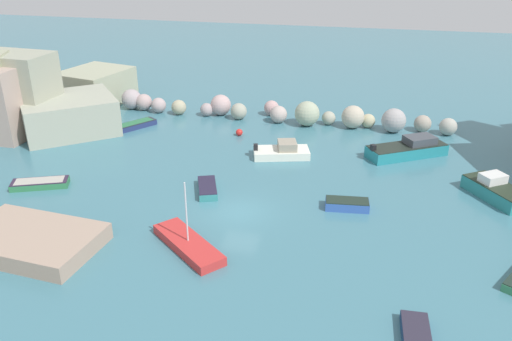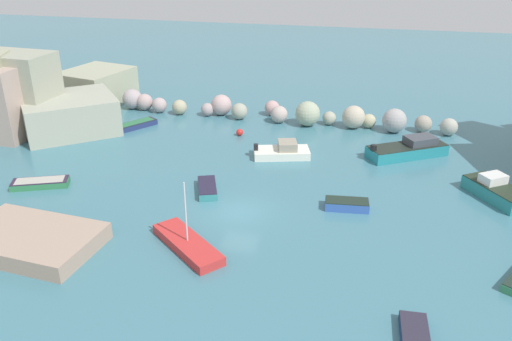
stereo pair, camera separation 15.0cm
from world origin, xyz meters
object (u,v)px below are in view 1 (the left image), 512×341
(moored_boat_9, at_px, (135,125))
(channel_buoy, at_px, (239,132))
(moored_boat_5, at_px, (408,149))
(moored_boat_6, at_px, (347,204))
(moored_boat_3, at_px, (40,183))
(moored_boat_8, at_px, (416,331))
(stone_dock, at_px, (31,240))
(moored_boat_0, at_px, (282,151))
(moored_boat_4, at_px, (496,190))
(moored_boat_2, at_px, (188,244))
(moored_boat_7, at_px, (207,188))

(moored_boat_9, bearing_deg, channel_buoy, -55.49)
(channel_buoy, relative_size, moored_boat_9, 0.15)
(moored_boat_5, relative_size, moored_boat_6, 2.27)
(moored_boat_3, distance_m, moored_boat_9, 13.98)
(moored_boat_6, bearing_deg, moored_boat_8, -77.13)
(stone_dock, relative_size, moored_boat_5, 1.15)
(stone_dock, height_order, channel_buoy, stone_dock)
(moored_boat_0, height_order, moored_boat_4, moored_boat_4)
(moored_boat_2, bearing_deg, moored_boat_8, -159.56)
(moored_boat_2, distance_m, moored_boat_3, 14.95)
(moored_boat_0, bearing_deg, moored_boat_9, 149.75)
(moored_boat_6, bearing_deg, moored_boat_3, 178.45)
(moored_boat_0, distance_m, moored_boat_7, 8.95)
(moored_boat_5, bearing_deg, moored_boat_3, 172.94)
(moored_boat_2, bearing_deg, moored_boat_4, -109.27)
(moored_boat_6, bearing_deg, channel_buoy, 125.87)
(moored_boat_2, distance_m, moored_boat_5, 22.66)
(moored_boat_0, relative_size, moored_boat_5, 0.73)
(stone_dock, xyz_separation_m, moored_boat_5, (22.87, 20.30, 0.10))
(channel_buoy, xyz_separation_m, moored_boat_7, (0.72, -12.01, -0.04))
(moored_boat_0, xyz_separation_m, moored_boat_8, (10.25, -20.27, -0.24))
(moored_boat_2, relative_size, moored_boat_6, 1.80)
(stone_dock, bearing_deg, moored_boat_6, 27.13)
(moored_boat_6, bearing_deg, moored_boat_4, 15.74)
(stone_dock, height_order, moored_boat_6, stone_dock)
(moored_boat_5, xyz_separation_m, moored_boat_6, (-4.43, -10.86, -0.30))
(moored_boat_5, distance_m, moored_boat_8, 22.93)
(moored_boat_7, relative_size, moored_boat_9, 0.83)
(moored_boat_4, xyz_separation_m, moored_boat_7, (-20.69, -3.84, -0.32))
(moored_boat_4, distance_m, moored_boat_8, 17.37)
(moored_boat_6, xyz_separation_m, moored_boat_9, (-21.62, 12.13, -0.04))
(moored_boat_3, xyz_separation_m, moored_boat_6, (22.95, 1.79, 0.05))
(moored_boat_4, height_order, moored_boat_7, moored_boat_4)
(channel_buoy, height_order, moored_boat_3, channel_buoy)
(moored_boat_0, xyz_separation_m, moored_boat_9, (-15.50, 3.93, -0.19))
(moored_boat_9, bearing_deg, moored_boat_3, -151.90)
(moored_boat_7, height_order, moored_boat_9, moored_boat_7)
(stone_dock, bearing_deg, channel_buoy, 71.21)
(stone_dock, height_order, moored_boat_5, moored_boat_5)
(channel_buoy, distance_m, moored_boat_2, 19.75)
(channel_buoy, bearing_deg, moored_boat_4, -20.90)
(moored_boat_8, bearing_deg, moored_boat_0, 24.11)
(moored_boat_8, bearing_deg, channel_buoy, 29.17)
(moored_boat_0, height_order, moored_boat_3, moored_boat_0)
(stone_dock, distance_m, moored_boat_8, 22.72)
(moored_boat_0, distance_m, moored_boat_8, 22.72)
(moored_boat_5, xyz_separation_m, moored_boat_9, (-26.06, 1.27, -0.34))
(moored_boat_3, relative_size, moored_boat_4, 0.83)
(stone_dock, relative_size, moored_boat_4, 1.55)
(moored_boat_5, relative_size, moored_boat_7, 2.00)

